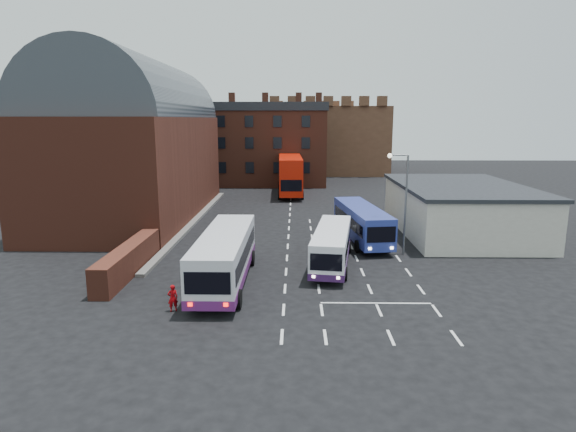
{
  "coord_description": "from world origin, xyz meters",
  "views": [
    {
      "loc": [
        0.62,
        -27.76,
        9.83
      ],
      "look_at": [
        0.0,
        10.0,
        2.2
      ],
      "focal_mm": 30.0,
      "sensor_mm": 36.0,
      "label": 1
    }
  ],
  "objects_px": {
    "bus_white_inbound": "(332,244)",
    "street_lamp": "(403,194)",
    "bus_red_double": "(290,174)",
    "pedestrian_beige": "(193,285)",
    "bus_blue": "(362,221)",
    "bus_white_outbound": "(225,254)",
    "pedestrian_red": "(173,298)"
  },
  "relations": [
    {
      "from": "bus_blue",
      "to": "bus_red_double",
      "type": "relative_size",
      "value": 0.84
    },
    {
      "from": "street_lamp",
      "to": "pedestrian_beige",
      "type": "height_order",
      "value": "street_lamp"
    },
    {
      "from": "bus_red_double",
      "to": "pedestrian_beige",
      "type": "bearing_deg",
      "value": 80.84
    },
    {
      "from": "pedestrian_beige",
      "to": "bus_white_inbound",
      "type": "bearing_deg",
      "value": -132.6
    },
    {
      "from": "bus_blue",
      "to": "pedestrian_red",
      "type": "distance_m",
      "value": 18.99
    },
    {
      "from": "bus_white_inbound",
      "to": "bus_blue",
      "type": "height_order",
      "value": "bus_blue"
    },
    {
      "from": "bus_white_outbound",
      "to": "pedestrian_beige",
      "type": "distance_m",
      "value": 3.37
    },
    {
      "from": "bus_white_outbound",
      "to": "bus_white_inbound",
      "type": "xyz_separation_m",
      "value": [
        6.76,
        3.68,
        -0.32
      ]
    },
    {
      "from": "pedestrian_red",
      "to": "bus_white_inbound",
      "type": "bearing_deg",
      "value": -160.59
    },
    {
      "from": "bus_white_outbound",
      "to": "pedestrian_red",
      "type": "height_order",
      "value": "bus_white_outbound"
    },
    {
      "from": "bus_white_inbound",
      "to": "pedestrian_beige",
      "type": "relative_size",
      "value": 5.38
    },
    {
      "from": "bus_blue",
      "to": "pedestrian_beige",
      "type": "relative_size",
      "value": 5.96
    },
    {
      "from": "bus_blue",
      "to": "bus_red_double",
      "type": "bearing_deg",
      "value": -83.62
    },
    {
      "from": "street_lamp",
      "to": "pedestrian_beige",
      "type": "relative_size",
      "value": 4.15
    },
    {
      "from": "bus_white_outbound",
      "to": "street_lamp",
      "type": "relative_size",
      "value": 1.54
    },
    {
      "from": "bus_blue",
      "to": "bus_red_double",
      "type": "height_order",
      "value": "bus_red_double"
    },
    {
      "from": "bus_blue",
      "to": "bus_white_inbound",
      "type": "bearing_deg",
      "value": 59.03
    },
    {
      "from": "bus_blue",
      "to": "bus_white_outbound",
      "type": "bearing_deg",
      "value": 39.55
    },
    {
      "from": "pedestrian_red",
      "to": "pedestrian_beige",
      "type": "bearing_deg",
      "value": -138.85
    },
    {
      "from": "bus_blue",
      "to": "street_lamp",
      "type": "relative_size",
      "value": 1.43
    },
    {
      "from": "pedestrian_red",
      "to": "pedestrian_beige",
      "type": "distance_m",
      "value": 1.71
    },
    {
      "from": "bus_blue",
      "to": "pedestrian_beige",
      "type": "height_order",
      "value": "bus_blue"
    },
    {
      "from": "pedestrian_red",
      "to": "pedestrian_beige",
      "type": "relative_size",
      "value": 0.81
    },
    {
      "from": "pedestrian_red",
      "to": "bus_red_double",
      "type": "bearing_deg",
      "value": -121.4
    },
    {
      "from": "bus_red_double",
      "to": "bus_white_inbound",
      "type": "bearing_deg",
      "value": 94.02
    },
    {
      "from": "bus_blue",
      "to": "pedestrian_beige",
      "type": "xyz_separation_m",
      "value": [
        -11.01,
        -13.35,
        -0.79
      ]
    },
    {
      "from": "bus_white_outbound",
      "to": "bus_red_double",
      "type": "xyz_separation_m",
      "value": [
        3.54,
        35.05,
        0.84
      ]
    },
    {
      "from": "bus_red_double",
      "to": "pedestrian_beige",
      "type": "distance_m",
      "value": 38.35
    },
    {
      "from": "bus_white_inbound",
      "to": "bus_red_double",
      "type": "distance_m",
      "value": 31.56
    },
    {
      "from": "bus_white_inbound",
      "to": "bus_blue",
      "type": "distance_m",
      "value": 7.33
    },
    {
      "from": "bus_white_outbound",
      "to": "pedestrian_beige",
      "type": "xyz_separation_m",
      "value": [
        -1.35,
        -2.94,
        -0.94
      ]
    },
    {
      "from": "bus_white_inbound",
      "to": "street_lamp",
      "type": "xyz_separation_m",
      "value": [
        5.25,
        2.84,
        2.97
      ]
    }
  ]
}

